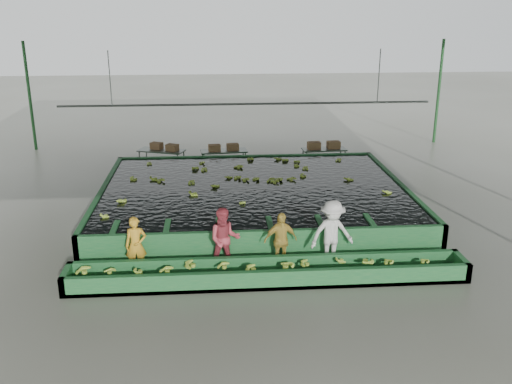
{
  "coord_description": "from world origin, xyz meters",
  "views": [
    {
      "loc": [
        -1.3,
        -16.35,
        6.63
      ],
      "look_at": [
        0.0,
        0.5,
        1.0
      ],
      "focal_mm": 40.0,
      "sensor_mm": 36.0,
      "label": 1
    }
  ],
  "objects": [
    {
      "name": "ground",
      "position": [
        0.0,
        0.0,
        0.0
      ],
      "size": [
        80.0,
        80.0,
        0.0
      ],
      "primitive_type": "plane",
      "color": "slate",
      "rests_on": "ground"
    },
    {
      "name": "flotation_tank",
      "position": [
        0.0,
        1.5,
        0.45
      ],
      "size": [
        10.0,
        8.0,
        0.9
      ],
      "primitive_type": null,
      "color": "#215F2D",
      "rests_on": "ground"
    },
    {
      "name": "trough_bananas",
      "position": [
        0.0,
        -3.6,
        0.4
      ],
      "size": [
        9.4,
        0.63,
        0.13
      ],
      "primitive_type": null,
      "color": "#97B936",
      "rests_on": "sorting_trough"
    },
    {
      "name": "worker_a",
      "position": [
        -3.33,
        -2.8,
        0.75
      ],
      "size": [
        0.59,
        0.43,
        1.5
      ],
      "primitive_type": "imported",
      "rotation": [
        0.0,
        0.0,
        0.12
      ],
      "color": "gold",
      "rests_on": "ground"
    },
    {
      "name": "shed_posts",
      "position": [
        0.0,
        0.0,
        2.5
      ],
      "size": [
        20.0,
        22.0,
        5.0
      ],
      "primitive_type": null,
      "color": "#205226",
      "rests_on": "ground"
    },
    {
      "name": "worker_d",
      "position": [
        1.73,
        -2.8,
        0.91
      ],
      "size": [
        1.29,
        0.91,
        1.81
      ],
      "primitive_type": "imported",
      "rotation": [
        0.0,
        0.0,
        0.21
      ],
      "color": "silver",
      "rests_on": "ground"
    },
    {
      "name": "box_stack_left",
      "position": [
        -3.31,
        6.73,
        0.86
      ],
      "size": [
        1.24,
        0.87,
        0.26
      ],
      "primitive_type": null,
      "rotation": [
        0.0,
        0.0,
        -0.49
      ],
      "color": "brown",
      "rests_on": "packing_table_left"
    },
    {
      "name": "cableway_rail",
      "position": [
        0.0,
        5.0,
        3.0
      ],
      "size": [
        0.08,
        0.08,
        14.0
      ],
      "primitive_type": "cylinder",
      "color": "#59605B",
      "rests_on": "shed_roof"
    },
    {
      "name": "box_stack_mid",
      "position": [
        -0.88,
        6.39,
        0.86
      ],
      "size": [
        1.27,
        0.51,
        0.27
      ],
      "primitive_type": null,
      "rotation": [
        0.0,
        0.0,
        0.14
      ],
      "color": "brown",
      "rests_on": "packing_table_mid"
    },
    {
      "name": "packing_table_left",
      "position": [
        -3.44,
        6.71,
        0.43
      ],
      "size": [
        2.03,
        1.34,
        0.86
      ],
      "primitive_type": null,
      "rotation": [
        0.0,
        0.0,
        -0.34
      ],
      "color": "#59605B",
      "rests_on": "ground"
    },
    {
      "name": "packing_table_right",
      "position": [
        3.32,
        6.52,
        0.41
      ],
      "size": [
        1.86,
        0.85,
        0.83
      ],
      "primitive_type": null,
      "rotation": [
        0.0,
        0.0,
        0.07
      ],
      "color": "#59605B",
      "rests_on": "ground"
    },
    {
      "name": "box_stack_right",
      "position": [
        3.3,
        6.53,
        0.83
      ],
      "size": [
        1.39,
        0.47,
        0.29
      ],
      "primitive_type": null,
      "rotation": [
        0.0,
        0.0,
        0.06
      ],
      "color": "brown",
      "rests_on": "packing_table_right"
    },
    {
      "name": "floating_bananas",
      "position": [
        0.0,
        2.3,
        0.85
      ],
      "size": [
        9.39,
        6.4,
        0.13
      ],
      "primitive_type": null,
      "color": "#97B936",
      "rests_on": "tank_water"
    },
    {
      "name": "packing_table_mid",
      "position": [
        -0.87,
        6.43,
        0.43
      ],
      "size": [
        1.95,
        0.91,
        0.86
      ],
      "primitive_type": null,
      "rotation": [
        0.0,
        0.0,
        0.08
      ],
      "color": "#59605B",
      "rests_on": "ground"
    },
    {
      "name": "worker_c",
      "position": [
        0.38,
        -2.8,
        0.76
      ],
      "size": [
        0.94,
        0.53,
        1.52
      ],
      "primitive_type": "imported",
      "rotation": [
        0.0,
        0.0,
        0.18
      ],
      "color": "gold",
      "rests_on": "ground"
    },
    {
      "name": "sorting_trough",
      "position": [
        0.0,
        -3.6,
        0.25
      ],
      "size": [
        10.0,
        1.0,
        0.5
      ],
      "primitive_type": null,
      "color": "#215F2D",
      "rests_on": "ground"
    },
    {
      "name": "shed_roof",
      "position": [
        0.0,
        0.0,
        5.0
      ],
      "size": [
        20.0,
        22.0,
        0.04
      ],
      "primitive_type": "cube",
      "color": "gray",
      "rests_on": "shed_posts"
    },
    {
      "name": "rail_hanger_left",
      "position": [
        -5.0,
        5.0,
        4.0
      ],
      "size": [
        0.04,
        0.04,
        2.0
      ],
      "primitive_type": "cylinder",
      "color": "#59605B",
      "rests_on": "shed_roof"
    },
    {
      "name": "rail_hanger_right",
      "position": [
        5.0,
        5.0,
        4.0
      ],
      "size": [
        0.04,
        0.04,
        2.0
      ],
      "primitive_type": "cylinder",
      "color": "#59605B",
      "rests_on": "shed_roof"
    },
    {
      "name": "tank_water",
      "position": [
        0.0,
        1.5,
        0.85
      ],
      "size": [
        9.7,
        7.7,
        0.0
      ],
      "primitive_type": "cube",
      "color": "black",
      "rests_on": "flotation_tank"
    },
    {
      "name": "worker_b",
      "position": [
        -1.07,
        -2.8,
        0.84
      ],
      "size": [
        0.82,
        0.64,
        1.68
      ],
      "primitive_type": "imported",
      "rotation": [
        0.0,
        0.0,
        0.01
      ],
      "color": "#BA3E4A",
      "rests_on": "ground"
    }
  ]
}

